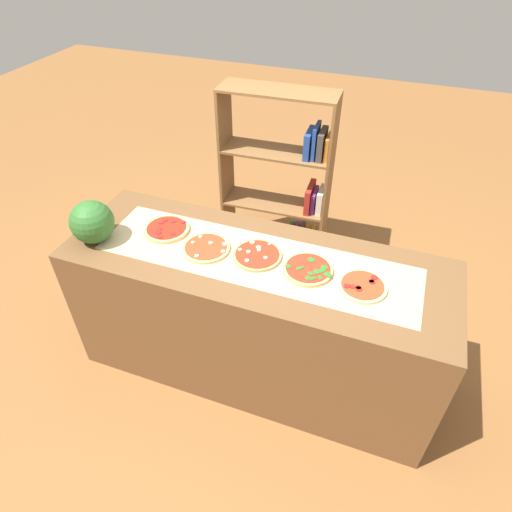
{
  "coord_description": "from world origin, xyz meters",
  "views": [
    {
      "loc": [
        0.61,
        -1.69,
        2.43
      ],
      "look_at": [
        0.0,
        0.0,
        0.93
      ],
      "focal_mm": 31.02,
      "sensor_mm": 36.0,
      "label": 1
    }
  ],
  "objects": [
    {
      "name": "ground_plane",
      "position": [
        0.0,
        0.0,
        0.0
      ],
      "size": [
        12.0,
        12.0,
        0.0
      ],
      "primitive_type": "plane",
      "color": "brown"
    },
    {
      "name": "counter",
      "position": [
        0.0,
        0.0,
        0.45
      ],
      "size": [
        2.12,
        0.72,
        0.91
      ],
      "primitive_type": "cube",
      "color": "brown",
      "rests_on": "ground_plane"
    },
    {
      "name": "pizza_spinach_3",
      "position": [
        0.29,
        -0.0,
        0.92
      ],
      "size": [
        0.26,
        0.26,
        0.03
      ],
      "color": "#DBB26B",
      "rests_on": "parchment_paper"
    },
    {
      "name": "pizza_pepperoni_0",
      "position": [
        -0.57,
        0.06,
        0.92
      ],
      "size": [
        0.26,
        0.26,
        0.03
      ],
      "color": "#DBB26B",
      "rests_on": "parchment_paper"
    },
    {
      "name": "pizza_mushroom_2",
      "position": [
        -0.0,
        0.02,
        0.92
      ],
      "size": [
        0.26,
        0.26,
        0.02
      ],
      "color": "tan",
      "rests_on": "parchment_paper"
    },
    {
      "name": "pizza_mushroom_1",
      "position": [
        -0.28,
        -0.02,
        0.92
      ],
      "size": [
        0.26,
        0.26,
        0.02
      ],
      "color": "#DBB26B",
      "rests_on": "parchment_paper"
    },
    {
      "name": "bookshelf",
      "position": [
        -0.17,
        1.2,
        0.6
      ],
      "size": [
        0.85,
        0.31,
        1.37
      ],
      "color": "brown",
      "rests_on": "ground_plane"
    },
    {
      "name": "watermelon",
      "position": [
        -0.9,
        -0.15,
        1.03
      ],
      "size": [
        0.24,
        0.24,
        0.24
      ],
      "primitive_type": "sphere",
      "color": "#2D6628",
      "rests_on": "counter"
    },
    {
      "name": "parchment_paper",
      "position": [
        0.0,
        0.0,
        0.91
      ],
      "size": [
        1.72,
        0.44,
        0.0
      ],
      "primitive_type": "cube",
      "color": "tan",
      "rests_on": "counter"
    },
    {
      "name": "pizza_pepperoni_4",
      "position": [
        0.57,
        -0.03,
        0.92
      ],
      "size": [
        0.24,
        0.24,
        0.02
      ],
      "color": "#E5C17F",
      "rests_on": "parchment_paper"
    }
  ]
}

